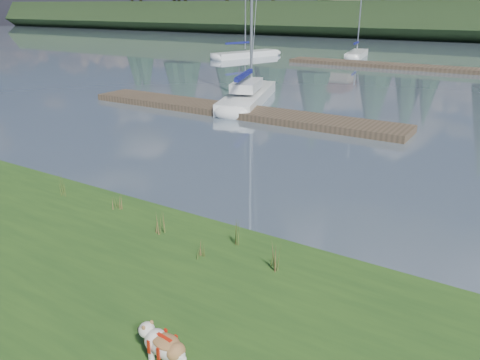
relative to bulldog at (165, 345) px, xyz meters
The scene contains 14 objects.
ground 35.71m from the bulldog, 96.71° to the left, with size 200.00×200.00×0.00m, color slate.
bulldog is the anchor object (origin of this frame).
sailboat_main 19.95m from the bulldog, 117.50° to the left, with size 4.36×8.54×12.22m.
dock_near 16.61m from the bulldog, 119.48° to the left, with size 16.00×2.00×0.30m, color #4C3D2C.
dock_far 35.53m from the bulldog, 93.50° to the left, with size 26.00×2.20×0.30m, color #4C3D2C.
sailboat_bg_0 41.61m from the bulldog, 119.15° to the left, with size 3.94×8.24×11.77m.
sailboat_bg_1 43.63m from the bulldog, 105.43° to the left, with size 2.60×7.06×10.46m.
weed_0 5.32m from the bulldog, 142.50° to the left, with size 0.17×0.14×0.50m.
weed_1 3.81m from the bulldog, 131.81° to the left, with size 0.17×0.14×0.51m.
weed_2 3.39m from the bulldog, 105.84° to the left, with size 0.17×0.14×0.62m.
weed_3 6.73m from the bulldog, 152.18° to the left, with size 0.17×0.14×0.60m.
weed_4 2.76m from the bulldog, 116.38° to the left, with size 0.17×0.14×0.43m.
weed_5 2.80m from the bulldog, 87.68° to the left, with size 0.17×0.14×0.66m.
mud_lip 5.71m from the bulldog, 137.26° to the left, with size 60.00×0.50×0.14m, color #33281C.
Camera 1 is at (7.59, -9.10, 4.79)m, focal length 35.00 mm.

